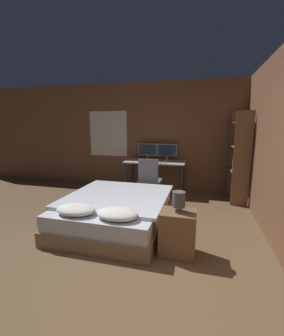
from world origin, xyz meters
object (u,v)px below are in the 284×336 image
Objects in this scene: bookshelf at (240,154)px; keyboard at (153,162)px; monitor_left at (148,150)px; computer_mouse at (165,162)px; desk at (155,165)px; office_chair at (150,184)px; bedside_lamp at (179,200)px; monitor_right at (167,151)px; bed at (116,211)px; nightstand at (178,233)px.

keyboard is at bearing -179.43° from bookshelf.
computer_mouse is at bearing -41.19° from monitor_left.
computer_mouse is at bearing -39.32° from desk.
office_chair is (0.28, -0.97, -0.62)m from monitor_left.
bedside_lamp reaches higher than keyboard.
keyboard is (0.25, -0.46, -0.22)m from monitor_left.
monitor_right is at bearing 101.69° from bedside_lamp.
bedside_lamp is 2.75m from desk.
office_chair is (0.04, -0.50, -0.40)m from keyboard.
bookshelf is (2.10, 1.82, 0.79)m from bed.
office_chair reaches higher than bed.
desk is at bearing 107.78° from nightstand.
desk is at bearing 90.00° from keyboard.
nightstand is 2.23× the size of bedside_lamp.
monitor_left is at bearing 138.81° from computer_mouse.
bookshelf is (1.87, 0.02, 0.25)m from keyboard.
monitor_right is at bearing 43.18° from desk.
bookshelf is at bearing 15.90° from office_chair.
bookshelf is (1.83, 0.52, 0.65)m from office_chair.
computer_mouse is at bearing 103.16° from bedside_lamp.
monitor_left is at bearing 90.40° from bed.
keyboard is (-0.84, 2.39, 0.05)m from bedside_lamp.
monitor_left is 6.78× the size of computer_mouse.
computer_mouse is (-0.56, 2.39, 0.51)m from nightstand.
computer_mouse reaches higher than nightstand.
bed is at bearing 151.43° from nightstand.
bed is 1.31m from bedside_lamp.
desk is (-0.84, 2.62, 0.39)m from nightstand.
bedside_lamp is 0.55× the size of monitor_right.
desk is 0.75× the size of bookshelf.
computer_mouse reaches higher than desk.
monitor_right is at bearing 61.77° from keyboard.
bookshelf reaches higher than bed.
monitor_left is at bearing 110.90° from nightstand.
bookshelf is at bearing 40.90° from bed.
bookshelf reaches higher than keyboard.
computer_mouse is (0.28, 0.00, 0.01)m from keyboard.
bedside_lamp is at bearing -28.57° from bed.
monitor_right is 1.68m from bookshelf.
office_chair reaches higher than nightstand.
office_chair is at bearing -164.10° from bookshelf.
office_chair is (0.27, 1.30, 0.13)m from bed.
desk is at bearing 107.78° from bedside_lamp.
monitor_left is (-1.09, 2.85, 0.72)m from nightstand.
nightstand is 0.30× the size of bookshelf.
nightstand is 3.14m from monitor_left.
bedside_lamp is at bearing -76.84° from computer_mouse.
bed is 4.05× the size of monitor_left.
desk is 1.52× the size of office_chair.
desk is 0.25m from keyboard.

